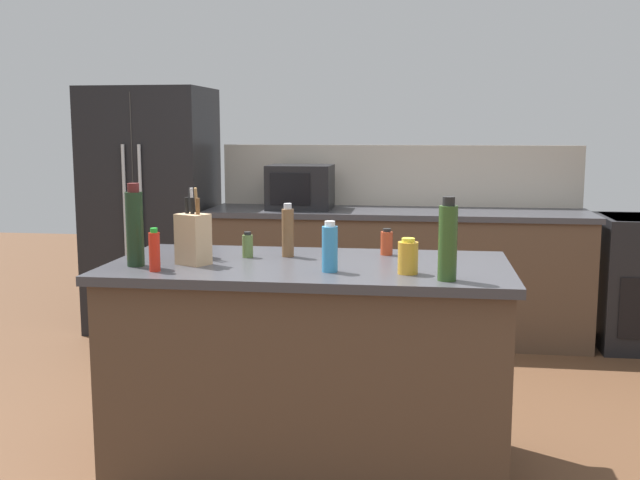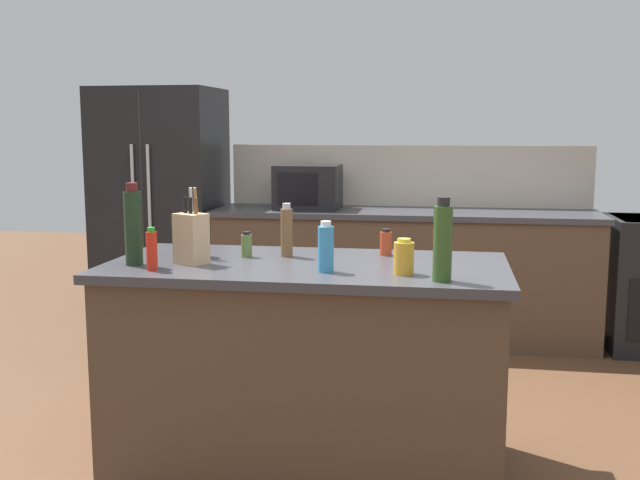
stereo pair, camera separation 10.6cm
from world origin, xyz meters
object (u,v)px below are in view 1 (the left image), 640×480
at_px(honey_jar, 408,257).
at_px(spice_jar_paprika, 387,243).
at_px(dish_soap_bottle, 330,248).
at_px(utensil_crock, 194,239).
at_px(spice_jar_oregano, 248,245).
at_px(olive_oil_bottle, 448,241).
at_px(wine_bottle, 135,227).
at_px(hot_sauce_bottle, 154,251).
at_px(refrigerator, 152,210).
at_px(knife_block, 193,239).
at_px(microwave, 300,187).
at_px(pepper_grinder, 288,232).

relative_size(honey_jar, spice_jar_paprika, 1.18).
relative_size(dish_soap_bottle, spice_jar_paprika, 1.70).
relative_size(utensil_crock, spice_jar_oregano, 2.72).
height_order(olive_oil_bottle, spice_jar_paprika, olive_oil_bottle).
relative_size(spice_jar_oregano, honey_jar, 0.81).
xyz_separation_m(wine_bottle, hot_sauce_bottle, (0.12, -0.11, -0.08)).
bearing_deg(refrigerator, knife_block, -65.58).
relative_size(microwave, honey_jar, 3.16).
distance_m(refrigerator, utensil_crock, 2.41).
distance_m(pepper_grinder, dish_soap_bottle, 0.41).
distance_m(olive_oil_bottle, dish_soap_bottle, 0.49).
distance_m(olive_oil_bottle, wine_bottle, 1.32).
bearing_deg(microwave, utensil_crock, -93.72).
bearing_deg(refrigerator, hot_sauce_bottle, -69.24).
xyz_separation_m(knife_block, pepper_grinder, (0.37, 0.25, 0.00)).
bearing_deg(hot_sauce_bottle, refrigerator, 110.76).
bearing_deg(utensil_crock, pepper_grinder, 10.57).
relative_size(pepper_grinder, hot_sauce_bottle, 1.36).
bearing_deg(spice_jar_paprika, hot_sauce_bottle, -149.80).
distance_m(knife_block, hot_sauce_bottle, 0.21).
bearing_deg(spice_jar_paprika, honey_jar, -76.33).
xyz_separation_m(refrigerator, spice_jar_paprika, (1.88, -1.99, 0.09)).
bearing_deg(microwave, wine_bottle, -97.67).
relative_size(microwave, dish_soap_bottle, 2.20).
distance_m(dish_soap_bottle, wine_bottle, 0.84).
relative_size(microwave, utensil_crock, 1.44).
height_order(olive_oil_bottle, hot_sauce_bottle, olive_oil_bottle).
relative_size(spice_jar_oregano, spice_jar_paprika, 0.95).
height_order(refrigerator, hot_sauce_bottle, refrigerator).
height_order(olive_oil_bottle, wine_bottle, wine_bottle).
distance_m(knife_block, dish_soap_bottle, 0.61).
distance_m(microwave, hot_sauce_bottle, 2.49).
distance_m(knife_block, spice_jar_paprika, 0.89).
height_order(utensil_crock, spice_jar_oregano, utensil_crock).
relative_size(knife_block, hot_sauce_bottle, 1.61).
relative_size(olive_oil_bottle, spice_jar_oregano, 2.77).
bearing_deg(microwave, spice_jar_paprika, -69.35).
relative_size(olive_oil_bottle, pepper_grinder, 1.32).
bearing_deg(pepper_grinder, olive_oil_bottle, -32.51).
relative_size(utensil_crock, olive_oil_bottle, 0.98).
height_order(dish_soap_bottle, honey_jar, dish_soap_bottle).
relative_size(pepper_grinder, dish_soap_bottle, 1.17).
height_order(microwave, knife_block, microwave).
distance_m(spice_jar_oregano, wine_bottle, 0.52).
relative_size(refrigerator, hot_sauce_bottle, 10.11).
height_order(knife_block, dish_soap_bottle, knife_block).
distance_m(utensil_crock, wine_bottle, 0.32).
xyz_separation_m(pepper_grinder, spice_jar_oregano, (-0.18, -0.05, -0.06)).
distance_m(pepper_grinder, hot_sauce_bottle, 0.64).
distance_m(refrigerator, honey_jar, 3.15).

